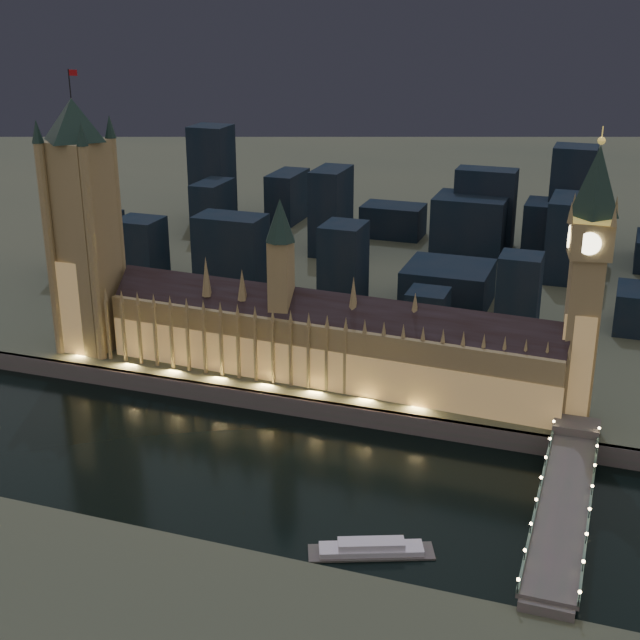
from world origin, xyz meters
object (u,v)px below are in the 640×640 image
(victoria_tower, at_px, (82,216))
(river_boat, at_px, (371,549))
(palace_of_westminster, at_px, (324,340))
(elizabeth_tower, at_px, (588,263))
(westminster_bridge, at_px, (564,506))

(victoria_tower, xyz_separation_m, river_boat, (165.62, -103.09, -69.30))
(victoria_tower, bearing_deg, river_boat, -31.90)
(palace_of_westminster, height_order, river_boat, palace_of_westminster)
(elizabeth_tower, relative_size, river_boat, 2.81)
(palace_of_westminster, distance_m, westminster_bridge, 126.68)
(westminster_bridge, distance_m, river_boat, 67.07)
(river_boat, bearing_deg, elizabeth_tower, 63.06)
(westminster_bridge, height_order, river_boat, westminster_bridge)
(victoria_tower, bearing_deg, elizabeth_tower, -0.00)
(elizabeth_tower, bearing_deg, westminster_bridge, -87.45)
(river_boat, bearing_deg, victoria_tower, 148.10)
(palace_of_westminster, height_order, victoria_tower, victoria_tower)
(elizabeth_tower, distance_m, river_boat, 134.94)
(elizabeth_tower, xyz_separation_m, westminster_bridge, (2.91, -65.38, -65.11))
(westminster_bridge, bearing_deg, palace_of_westminster, 148.57)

